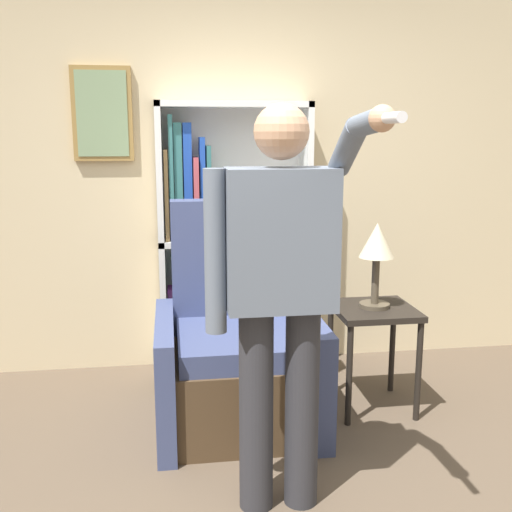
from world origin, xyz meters
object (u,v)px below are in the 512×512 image
(armchair, at_px, (237,356))
(table_lamp, at_px, (377,248))
(person_standing, at_px, (280,285))
(bookcase, at_px, (217,245))
(side_table, at_px, (374,324))

(armchair, distance_m, table_lamp, 1.03)
(armchair, height_order, person_standing, person_standing)
(armchair, bearing_deg, bookcase, 93.19)
(armchair, height_order, side_table, armchair)
(bookcase, xyz_separation_m, person_standing, (0.13, -1.66, 0.13))
(armchair, distance_m, side_table, 0.84)
(person_standing, bearing_deg, side_table, 50.45)
(side_table, relative_size, table_lamp, 1.25)
(person_standing, bearing_deg, table_lamp, 50.45)
(person_standing, relative_size, side_table, 2.79)
(side_table, bearing_deg, person_standing, -129.55)
(armchair, relative_size, side_table, 1.99)
(bookcase, height_order, armchair, bookcase)
(bookcase, distance_m, side_table, 1.22)
(bookcase, xyz_separation_m, armchair, (0.04, -0.79, -0.51))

